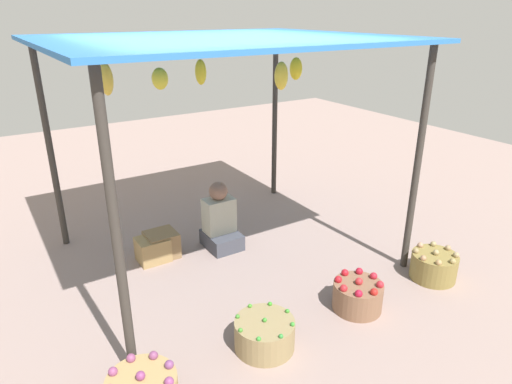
# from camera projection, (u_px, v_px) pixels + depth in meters

# --- Properties ---
(ground_plane) EXTENTS (14.00, 14.00, 0.00)m
(ground_plane) POSITION_uv_depth(u_px,v_px,m) (227.00, 254.00, 5.06)
(ground_plane) COLOR gray
(market_stall_structure) EXTENTS (3.24, 2.75, 2.31)m
(market_stall_structure) POSITION_uv_depth(u_px,v_px,m) (221.00, 54.00, 4.27)
(market_stall_structure) COLOR #38332D
(market_stall_structure) RESTS_ON ground
(vendor_person) EXTENTS (0.36, 0.44, 0.78)m
(vendor_person) POSITION_uv_depth(u_px,v_px,m) (220.00, 222.00, 5.12)
(vendor_person) COLOR #3E4049
(vendor_person) RESTS_ON ground
(basket_green_chilies) EXTENTS (0.49, 0.49, 0.28)m
(basket_green_chilies) POSITION_uv_depth(u_px,v_px,m) (265.00, 334.00, 3.62)
(basket_green_chilies) COLOR #8E7950
(basket_green_chilies) RESTS_ON ground
(basket_red_apples) EXTENTS (0.45, 0.45, 0.32)m
(basket_red_apples) POSITION_uv_depth(u_px,v_px,m) (358.00, 295.00, 4.09)
(basket_red_apples) COLOR brown
(basket_red_apples) RESTS_ON ground
(basket_potatoes) EXTENTS (0.45, 0.45, 0.32)m
(basket_potatoes) POSITION_uv_depth(u_px,v_px,m) (434.00, 266.00, 4.56)
(basket_potatoes) COLOR olive
(basket_potatoes) RESTS_ON ground
(wooden_crate_near_vendor) EXTENTS (0.33, 0.29, 0.26)m
(wooden_crate_near_vendor) POSITION_uv_depth(u_px,v_px,m) (153.00, 249.00, 4.89)
(wooden_crate_near_vendor) COLOR #9D7E4E
(wooden_crate_near_vendor) RESTS_ON ground
(wooden_crate_stacked_rear) EXTENTS (0.33, 0.32, 0.28)m
(wooden_crate_stacked_rear) POSITION_uv_depth(u_px,v_px,m) (162.00, 244.00, 4.97)
(wooden_crate_stacked_rear) COLOR olive
(wooden_crate_stacked_rear) RESTS_ON ground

